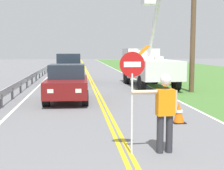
# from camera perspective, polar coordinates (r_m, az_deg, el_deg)

# --- Properties ---
(centerline_yellow_left) EXTENTS (0.11, 110.00, 0.01)m
(centerline_yellow_left) POSITION_cam_1_polar(r_m,az_deg,el_deg) (22.32, -3.79, 0.27)
(centerline_yellow_left) COLOR yellow
(centerline_yellow_left) RESTS_ON ground
(centerline_yellow_right) EXTENTS (0.11, 110.00, 0.01)m
(centerline_yellow_right) POSITION_cam_1_polar(r_m,az_deg,el_deg) (22.32, -3.33, 0.28)
(centerline_yellow_right) COLOR yellow
(centerline_yellow_right) RESTS_ON ground
(edge_line_right) EXTENTS (0.12, 110.00, 0.01)m
(edge_line_right) POSITION_cam_1_polar(r_m,az_deg,el_deg) (22.78, 5.52, 0.38)
(edge_line_right) COLOR silver
(edge_line_right) RESTS_ON ground
(edge_line_left) EXTENTS (0.12, 110.00, 0.01)m
(edge_line_left) POSITION_cam_1_polar(r_m,az_deg,el_deg) (22.43, -12.78, 0.16)
(edge_line_left) COLOR silver
(edge_line_left) RESTS_ON ground
(flagger_worker) EXTENTS (1.09, 0.26, 1.83)m
(flagger_worker) POSITION_cam_1_polar(r_m,az_deg,el_deg) (7.31, 9.50, -4.15)
(flagger_worker) COLOR #2D2D33
(flagger_worker) RESTS_ON ground
(stop_sign_paddle) EXTENTS (0.56, 0.04, 2.33)m
(stop_sign_paddle) POSITION_cam_1_polar(r_m,az_deg,el_deg) (7.00, 3.66, 0.94)
(stop_sign_paddle) COLOR silver
(stop_sign_paddle) RESTS_ON ground
(utility_bucket_truck) EXTENTS (2.67, 6.89, 6.00)m
(utility_bucket_truck) POSITION_cam_1_polar(r_m,az_deg,el_deg) (20.63, 6.47, 3.72)
(utility_bucket_truck) COLOR silver
(utility_bucket_truck) RESTS_ON ground
(oncoming_sedan_nearest) EXTENTS (1.99, 4.14, 1.70)m
(oncoming_sedan_nearest) POSITION_cam_1_polar(r_m,az_deg,el_deg) (14.70, -8.12, 0.30)
(oncoming_sedan_nearest) COLOR maroon
(oncoming_sedan_nearest) RESTS_ON ground
(oncoming_suv_second) EXTENTS (1.93, 4.61, 2.10)m
(oncoming_suv_second) POSITION_cam_1_polar(r_m,az_deg,el_deg) (23.15, -7.76, 3.07)
(oncoming_suv_second) COLOR black
(oncoming_suv_second) RESTS_ON ground
(utility_pole_near) EXTENTS (1.80, 0.28, 7.84)m
(utility_pole_near) POSITION_cam_1_polar(r_m,az_deg,el_deg) (18.31, 14.49, 11.59)
(utility_pole_near) COLOR brown
(utility_pole_near) RESTS_ON ground
(traffic_cone_lead) EXTENTS (0.40, 0.40, 0.70)m
(traffic_cone_lead) POSITION_cam_1_polar(r_m,az_deg,el_deg) (10.52, 12.00, -4.92)
(traffic_cone_lead) COLOR orange
(traffic_cone_lead) RESTS_ON ground
(guardrail_left_shoulder) EXTENTS (0.10, 32.00, 0.71)m
(guardrail_left_shoulder) POSITION_cam_1_polar(r_m,az_deg,el_deg) (19.25, -15.65, 0.62)
(guardrail_left_shoulder) COLOR #9EA0A3
(guardrail_left_shoulder) RESTS_ON ground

